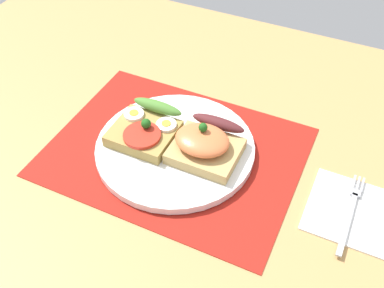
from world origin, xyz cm
name	(u,v)px	position (x,y,z in cm)	size (l,w,h in cm)	color
ground_plane	(176,159)	(0.00, 0.00, -1.60)	(120.00, 90.00, 3.20)	tan
placemat	(175,151)	(0.00, 0.00, 0.15)	(39.84, 30.24, 0.30)	#9E1C13
plate	(175,148)	(0.00, 0.00, 0.94)	(25.61, 25.61, 1.29)	white
sandwich_egg_tomato	(146,129)	(-5.24, 0.00, 3.04)	(10.03, 10.59, 4.16)	#A58A46
sandwich_salmon	(206,143)	(5.05, 0.71, 3.64)	(10.43, 10.36, 5.77)	tan
napkin	(352,214)	(28.51, -0.50, 0.30)	(12.65, 12.29, 0.60)	white
fork	(351,211)	(28.20, -0.45, 0.76)	(1.62, 15.07, 0.32)	#B7B7BC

